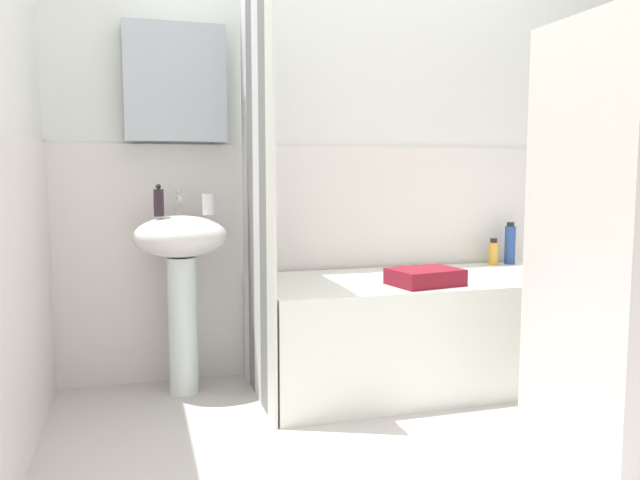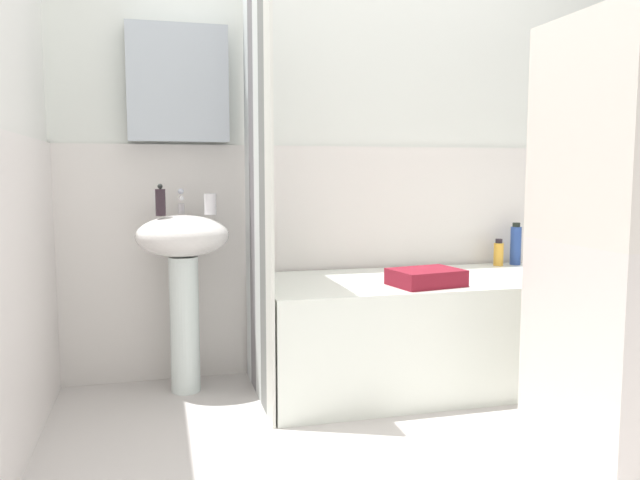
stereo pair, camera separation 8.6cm
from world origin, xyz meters
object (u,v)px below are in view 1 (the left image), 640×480
(soap_dispenser, at_px, (159,202))
(shampoo_bottle, at_px, (493,253))
(towel_folded, at_px, (425,277))
(sink, at_px, (181,264))
(conditioner_bottle, at_px, (510,244))
(bathtub, at_px, (419,330))
(toothbrush_cup, at_px, (208,204))

(soap_dispenser, height_order, shampoo_bottle, soap_dispenser)
(shampoo_bottle, bearing_deg, towel_folded, -143.63)
(shampoo_bottle, bearing_deg, sink, -176.77)
(sink, bearing_deg, shampoo_bottle, 3.23)
(soap_dispenser, distance_m, towel_folded, 1.28)
(soap_dispenser, xyz_separation_m, towel_folded, (1.18, -0.36, -0.35))
(conditioner_bottle, bearing_deg, shampoo_bottle, -174.79)
(conditioner_bottle, bearing_deg, bathtub, -157.16)
(soap_dispenser, bearing_deg, towel_folded, -16.79)
(soap_dispenser, relative_size, toothbrush_cup, 1.49)
(sink, bearing_deg, towel_folded, -19.64)
(sink, xyz_separation_m, bathtub, (1.15, -0.19, -0.36))
(toothbrush_cup, bearing_deg, soap_dispenser, -170.87)
(soap_dispenser, xyz_separation_m, bathtub, (1.25, -0.16, -0.66))
(shampoo_bottle, bearing_deg, conditioner_bottle, 5.21)
(soap_dispenser, height_order, towel_folded, soap_dispenser)
(towel_folded, bearing_deg, conditioner_bottle, 32.69)
(toothbrush_cup, distance_m, conditioner_bottle, 1.74)
(soap_dispenser, distance_m, conditioner_bottle, 1.98)
(toothbrush_cup, distance_m, bathtub, 1.22)
(sink, bearing_deg, toothbrush_cup, 2.99)
(soap_dispenser, relative_size, towel_folded, 0.48)
(toothbrush_cup, height_order, towel_folded, toothbrush_cup)
(bathtub, xyz_separation_m, towel_folded, (-0.07, -0.20, 0.31))
(towel_folded, bearing_deg, bathtub, 71.09)
(sink, relative_size, bathtub, 0.54)
(soap_dispenser, height_order, bathtub, soap_dispenser)
(toothbrush_cup, distance_m, towel_folded, 1.08)
(conditioner_bottle, xyz_separation_m, towel_folded, (-0.77, -0.49, -0.08))
(soap_dispenser, bearing_deg, conditioner_bottle, 4.07)
(toothbrush_cup, bearing_deg, towel_folded, -22.50)
(sink, relative_size, toothbrush_cup, 8.61)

